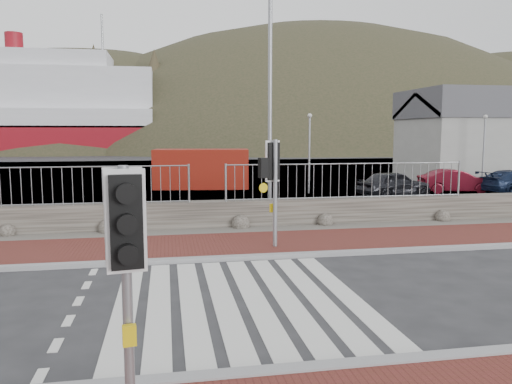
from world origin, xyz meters
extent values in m
plane|color=#28282B|center=(0.00, 0.00, 0.00)|extent=(220.00, 220.00, 0.00)
cube|color=maroon|center=(0.00, 4.50, 0.04)|extent=(40.00, 3.00, 0.08)
cube|color=gray|center=(0.00, -3.00, 0.05)|extent=(40.00, 0.25, 0.12)
cube|color=gray|center=(0.00, 3.00, 0.05)|extent=(40.00, 0.25, 0.12)
cube|color=silver|center=(-2.10, 0.00, 0.01)|extent=(0.42, 5.60, 0.01)
cube|color=silver|center=(-1.50, 0.00, 0.01)|extent=(0.42, 5.60, 0.01)
cube|color=silver|center=(-0.90, 0.00, 0.01)|extent=(0.42, 5.60, 0.01)
cube|color=silver|center=(-0.30, 0.00, 0.01)|extent=(0.42, 5.60, 0.01)
cube|color=silver|center=(0.30, 0.00, 0.01)|extent=(0.42, 5.60, 0.01)
cube|color=silver|center=(0.90, 0.00, 0.01)|extent=(0.42, 5.60, 0.01)
cube|color=silver|center=(1.50, 0.00, 0.01)|extent=(0.42, 5.60, 0.01)
cube|color=silver|center=(2.10, 0.00, 0.01)|extent=(0.42, 5.60, 0.01)
cube|color=#59544C|center=(0.00, 6.50, 0.03)|extent=(40.00, 1.50, 0.06)
cube|color=#403B34|center=(0.00, 7.30, 0.45)|extent=(40.00, 0.60, 0.90)
cylinder|color=gray|center=(-4.80, 7.15, 2.10)|extent=(8.40, 0.04, 0.04)
cylinder|color=gray|center=(-0.60, 7.15, 1.50)|extent=(0.07, 0.07, 1.20)
cylinder|color=gray|center=(4.80, 7.15, 2.10)|extent=(8.40, 0.04, 0.04)
cylinder|color=gray|center=(0.60, 7.15, 1.50)|extent=(0.07, 0.07, 1.20)
cylinder|color=gray|center=(9.00, 7.15, 1.50)|extent=(0.07, 0.07, 1.20)
cube|color=#4C4C4F|center=(0.00, 27.90, 0.00)|extent=(120.00, 40.00, 0.50)
cube|color=#3F4C54|center=(0.00, 62.90, 0.00)|extent=(220.00, 50.00, 0.05)
cube|color=silver|center=(-18.00, 67.90, 9.00)|extent=(30.00, 12.00, 6.00)
cube|color=silver|center=(-18.00, 67.90, 13.00)|extent=(18.00, 10.00, 2.50)
cylinder|color=maroon|center=(-22.00, 67.90, 15.50)|extent=(2.40, 2.40, 3.00)
cylinder|color=gray|center=(-10.00, 67.90, 17.00)|extent=(0.30, 0.30, 6.00)
cube|color=#9E9E99|center=(20.00, 19.90, 2.00)|extent=(12.00, 6.00, 4.00)
cube|color=#4C4C51|center=(20.00, 19.90, 4.90)|extent=(12.20, 6.20, 1.80)
ellipsoid|color=#2A2E1C|center=(-15.00, 87.90, -20.00)|extent=(106.40, 68.40, 76.00)
ellipsoid|color=#2A2E1C|center=(30.00, 87.90, -26.00)|extent=(140.00, 90.00, 100.00)
cylinder|color=gray|center=(-1.75, -3.78, 1.42)|extent=(0.11, 0.11, 2.84)
cube|color=gold|center=(-1.75, -3.78, 1.06)|extent=(0.15, 0.10, 0.22)
cube|color=black|center=(-1.75, -3.78, 2.28)|extent=(0.44, 0.30, 1.06)
sphere|color=#0CE53F|center=(-1.75, -3.78, 1.98)|extent=(0.15, 0.15, 0.15)
cylinder|color=gray|center=(1.57, 3.99, 1.49)|extent=(0.12, 0.12, 2.98)
cube|color=gold|center=(1.57, 3.99, 1.12)|extent=(0.17, 0.13, 0.23)
cube|color=black|center=(1.57, 3.99, 2.39)|extent=(0.49, 0.38, 1.12)
sphere|color=#0CE53F|center=(1.57, 3.99, 2.07)|extent=(0.16, 0.16, 0.16)
cube|color=black|center=(1.22, 3.87, 2.23)|extent=(0.28, 0.24, 0.53)
cylinder|color=gray|center=(2.28, 8.10, 4.13)|extent=(0.14, 0.14, 8.27)
cube|color=maroon|center=(0.66, 19.36, 1.10)|extent=(5.52, 2.84, 2.20)
imported|color=black|center=(9.75, 13.82, 0.64)|extent=(3.98, 2.31, 1.27)
imported|color=#560C19|center=(13.57, 14.59, 0.62)|extent=(3.92, 2.02, 1.23)
camera|label=1|loc=(-1.32, -9.05, 3.18)|focal=35.00mm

